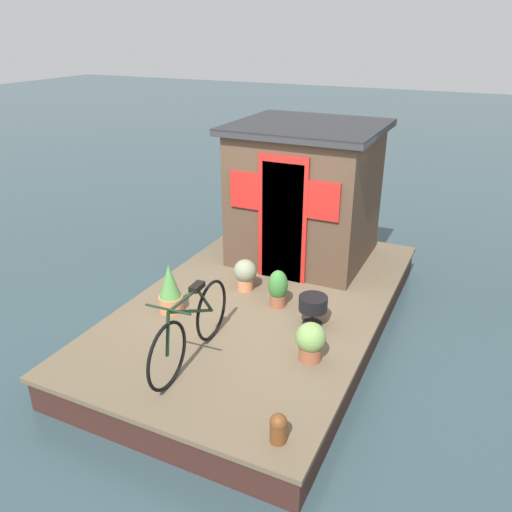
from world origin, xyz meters
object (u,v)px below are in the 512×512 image
at_px(potted_plant_thyme, 311,341).
at_px(bicycle, 191,328).
at_px(potted_plant_mint, 170,289).
at_px(potted_plant_lavender, 245,273).
at_px(charcoal_grill, 313,305).
at_px(houseboat_cabin, 305,193).
at_px(mooring_bollard, 278,427).
at_px(potted_plant_succulent, 278,288).

bearing_deg(potted_plant_thyme, bicycle, 115.42).
bearing_deg(potted_plant_mint, bicycle, -134.36).
distance_m(potted_plant_lavender, charcoal_grill, 1.24).
bearing_deg(houseboat_cabin, mooring_bollard, -162.46).
relative_size(potted_plant_lavender, mooring_bollard, 1.53).
bearing_deg(potted_plant_thyme, houseboat_cabin, 22.20).
distance_m(houseboat_cabin, charcoal_grill, 2.19).
xyz_separation_m(houseboat_cabin, mooring_bollard, (-3.85, -1.22, -0.89)).
bearing_deg(mooring_bollard, potted_plant_succulent, 23.25).
height_order(houseboat_cabin, mooring_bollard, houseboat_cabin).
relative_size(houseboat_cabin, potted_plant_thyme, 4.73).
distance_m(houseboat_cabin, potted_plant_thyme, 2.90).
bearing_deg(mooring_bollard, bicycle, 61.41).
xyz_separation_m(bicycle, potted_plant_thyme, (0.55, -1.16, -0.16)).
distance_m(potted_plant_lavender, potted_plant_succulent, 0.63).
distance_m(potted_plant_succulent, mooring_bollard, 2.41).
xyz_separation_m(bicycle, mooring_bollard, (-0.72, -1.33, -0.24)).
xyz_separation_m(houseboat_cabin, potted_plant_lavender, (-1.41, 0.32, -0.80)).
xyz_separation_m(potted_plant_lavender, potted_plant_succulent, (-0.23, -0.58, 0.01)).
bearing_deg(mooring_bollard, potted_plant_mint, 54.68).
height_order(potted_plant_mint, potted_plant_thyme, potted_plant_mint).
xyz_separation_m(potted_plant_succulent, potted_plant_thyme, (-0.94, -0.79, -0.02)).
bearing_deg(charcoal_grill, mooring_bollard, -168.88).
distance_m(potted_plant_mint, mooring_bollard, 2.62).
bearing_deg(charcoal_grill, houseboat_cabin, 23.82).
relative_size(potted_plant_lavender, potted_plant_succulent, 0.88).
bearing_deg(potted_plant_lavender, potted_plant_thyme, -130.45).
distance_m(potted_plant_lavender, mooring_bollard, 2.89).
height_order(houseboat_cabin, charcoal_grill, houseboat_cabin).
height_order(potted_plant_lavender, potted_plant_thyme, potted_plant_thyme).
xyz_separation_m(potted_plant_succulent, charcoal_grill, (-0.24, -0.56, 0.02)).
distance_m(potted_plant_thyme, charcoal_grill, 0.73).
xyz_separation_m(potted_plant_lavender, charcoal_grill, (-0.47, -1.15, 0.03)).
height_order(potted_plant_thyme, charcoal_grill, potted_plant_thyme).
relative_size(potted_plant_lavender, potted_plant_thyme, 0.99).
distance_m(potted_plant_mint, charcoal_grill, 1.80).
bearing_deg(potted_plant_lavender, charcoal_grill, -112.25).
xyz_separation_m(houseboat_cabin, potted_plant_thyme, (-2.58, -1.05, -0.81)).
bearing_deg(potted_plant_thyme, potted_plant_lavender, 49.55).
height_order(charcoal_grill, mooring_bollard, charcoal_grill).
relative_size(bicycle, potted_plant_mint, 2.60).
height_order(bicycle, potted_plant_thyme, bicycle).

